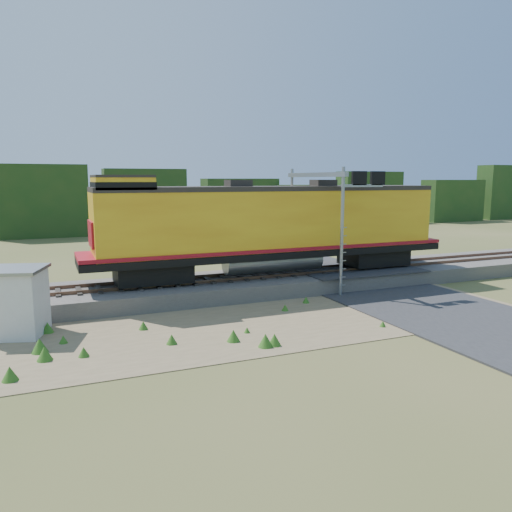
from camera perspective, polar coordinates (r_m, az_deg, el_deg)
name	(u,v)px	position (r m, az deg, el deg)	size (l,w,h in m)	color
ground	(292,322)	(21.25, 4.10, -7.50)	(140.00, 140.00, 0.00)	#475123
ballast	(241,285)	(26.48, -1.78, -3.32)	(70.00, 5.00, 0.80)	slate
rails	(240,276)	(26.38, -1.79, -2.30)	(70.00, 1.54, 0.16)	brown
dirt_shoulder	(243,323)	(20.90, -1.47, -7.72)	(26.00, 8.00, 0.03)	#8C7754
road	(413,300)	(25.63, 17.48, -4.85)	(7.00, 66.00, 0.86)	#38383A
tree_line_north	(136,205)	(57.00, -13.51, 5.65)	(130.00, 3.00, 6.50)	#1D3D16
weed_clumps	(212,331)	(20.06, -5.08, -8.50)	(15.00, 6.20, 0.56)	#34671D
locomotive	(269,225)	(26.62, 1.45, 3.54)	(20.08, 3.06, 5.18)	black
shed	(15,302)	(21.18, -25.87, -4.71)	(2.76, 2.76, 2.63)	silver
signal_gantry	(326,198)	(27.40, 8.02, 6.62)	(2.60, 6.20, 6.56)	gray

